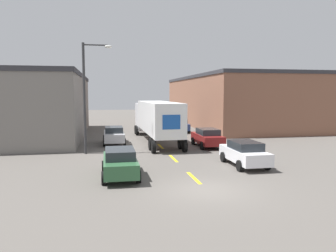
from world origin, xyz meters
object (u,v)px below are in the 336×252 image
at_px(parked_car_right_far, 179,125).
at_px(parked_car_right_near, 244,153).
at_px(semi_truck, 155,117).
at_px(parked_car_right_mid, 207,137).
at_px(street_lamp, 87,91).
at_px(parked_car_left_far, 114,135).
at_px(parked_car_left_near, 120,162).

xyz_separation_m(parked_car_right_far, parked_car_right_near, (0.00, -18.82, 0.00)).
height_order(semi_truck, parked_car_right_mid, semi_truck).
bearing_deg(street_lamp, parked_car_right_mid, 8.04).
height_order(parked_car_right_far, parked_car_right_near, same).
bearing_deg(parked_car_right_far, parked_car_right_mid, -90.00).
xyz_separation_m(semi_truck, parked_car_right_near, (3.87, -11.86, -1.48)).
relative_size(semi_truck, parked_car_right_near, 3.29).
height_order(parked_car_right_far, street_lamp, street_lamp).
relative_size(parked_car_right_mid, parked_car_left_far, 1.00).
relative_size(semi_truck, parked_car_right_far, 3.29).
bearing_deg(semi_truck, street_lamp, -137.79).
bearing_deg(parked_car_left_far, parked_car_right_far, 45.42).
bearing_deg(parked_car_left_far, parked_car_right_mid, -22.21).
relative_size(parked_car_right_mid, parked_car_left_near, 1.00).
height_order(parked_car_right_near, street_lamp, street_lamp).
bearing_deg(parked_car_right_mid, parked_car_right_far, 90.00).
distance_m(parked_car_right_far, parked_car_right_mid, 11.19).
bearing_deg(street_lamp, parked_car_left_far, 66.26).
xyz_separation_m(semi_truck, street_lamp, (-6.02, -5.63, 2.47)).
xyz_separation_m(parked_car_right_mid, parked_car_left_far, (-7.87, 3.21, 0.00)).
distance_m(parked_car_left_near, street_lamp, 8.82).
bearing_deg(street_lamp, parked_car_right_far, 51.84).
bearing_deg(parked_car_right_far, street_lamp, -128.16).
distance_m(parked_car_right_mid, parked_car_left_near, 11.96).
bearing_deg(street_lamp, parked_car_right_near, -32.20).
relative_size(semi_truck, parked_car_right_mid, 3.29).
bearing_deg(parked_car_right_mid, semi_truck, 132.46).
bearing_deg(parked_car_left_near, parked_car_right_near, 10.00).
bearing_deg(parked_car_right_mid, parked_car_left_far, 157.79).
bearing_deg(parked_car_right_far, parked_car_right_near, -90.00).
bearing_deg(parked_car_right_far, parked_car_left_near, -111.27).
distance_m(parked_car_right_near, parked_car_left_near, 7.99).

